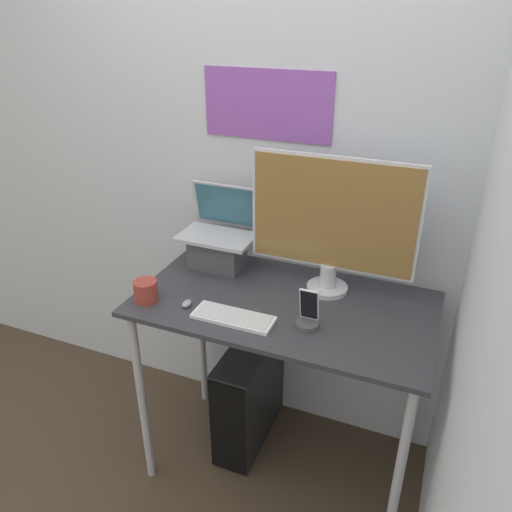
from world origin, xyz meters
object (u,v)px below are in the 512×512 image
(laptop, at_px, (218,244))
(monitor, at_px, (332,224))
(cell_phone, at_px, (308,317))
(computer_tower, at_px, (249,394))
(mouse, at_px, (187,304))
(keyboard, at_px, (233,317))

(laptop, distance_m, monitor, 0.54)
(cell_phone, distance_m, computer_tower, 0.80)
(cell_phone, xyz_separation_m, computer_tower, (-0.34, 0.25, -0.69))
(monitor, bearing_deg, computer_tower, -174.63)
(cell_phone, relative_size, computer_tower, 0.29)
(monitor, distance_m, mouse, 0.64)
(cell_phone, bearing_deg, monitor, 90.12)
(mouse, distance_m, cell_phone, 0.48)
(computer_tower, bearing_deg, cell_phone, -35.87)
(monitor, bearing_deg, cell_phone, -89.88)
(computer_tower, bearing_deg, laptop, 160.73)
(keyboard, relative_size, computer_tower, 0.58)
(mouse, relative_size, computer_tower, 0.10)
(laptop, distance_m, computer_tower, 0.77)
(keyboard, distance_m, computer_tower, 0.73)
(computer_tower, bearing_deg, keyboard, -76.98)
(keyboard, xyz_separation_m, mouse, (-0.20, 0.01, 0.00))
(cell_phone, bearing_deg, laptop, 149.01)
(laptop, bearing_deg, keyboard, -57.01)
(mouse, bearing_deg, keyboard, -3.41)
(computer_tower, bearing_deg, monitor, 5.37)
(keyboard, distance_m, cell_phone, 0.28)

